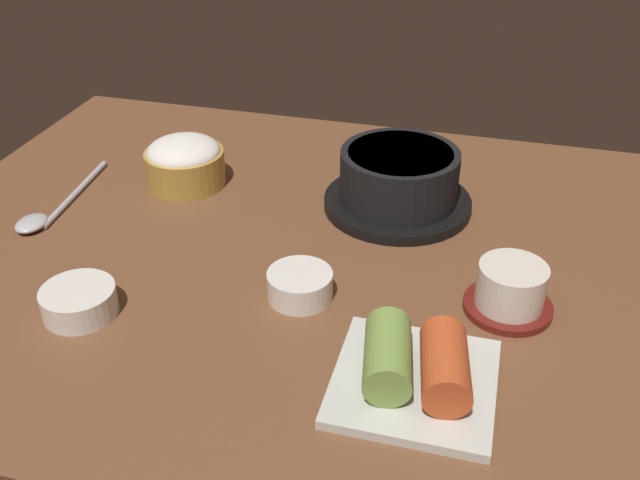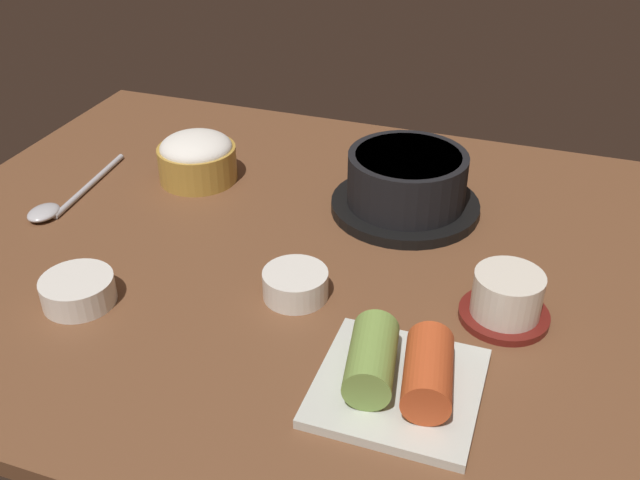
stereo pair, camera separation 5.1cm
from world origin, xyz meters
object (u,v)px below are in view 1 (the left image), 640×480
rice_bowl (185,161)px  tea_cup_with_saucer (511,289)px  banchan_cup_center (300,284)px  spoon (48,212)px  side_bowl_near (79,300)px  stone_pot (399,181)px  kimchi_plate (415,369)px

rice_bowl → tea_cup_with_saucer: (44.11, -17.32, -0.75)cm
banchan_cup_center → spoon: (-35.84, 7.98, -1.04)cm
rice_bowl → side_bowl_near: (1.13, -29.47, -1.74)cm
banchan_cup_center → side_bowl_near: 22.98cm
tea_cup_with_saucer → side_bowl_near: (-42.98, -12.15, -0.99)cm
stone_pot → kimchi_plate: (7.16, -32.20, -1.74)cm
stone_pot → kimchi_plate: stone_pot is taller
stone_pot → tea_cup_with_saucer: (14.90, -18.24, -1.26)cm
rice_bowl → banchan_cup_center: 30.67cm
stone_pot → rice_bowl: (-29.21, -0.92, -0.51)cm
stone_pot → rice_bowl: 29.22cm
kimchi_plate → side_bowl_near: 35.29cm
tea_cup_with_saucer → side_bowl_near: tea_cup_with_saucer is taller
side_bowl_near → stone_pot: bearing=47.3°
stone_pot → tea_cup_with_saucer: size_ratio=2.05×
tea_cup_with_saucer → spoon: 57.72cm
banchan_cup_center → side_bowl_near: size_ratio=0.91×
spoon → tea_cup_with_saucer: bearing=-4.4°
stone_pot → tea_cup_with_saucer: stone_pot is taller
kimchi_plate → tea_cup_with_saucer: bearing=61.0°
rice_bowl → kimchi_plate: (36.37, -31.27, -1.23)cm
rice_bowl → side_bowl_near: bearing=-87.8°
banchan_cup_center → side_bowl_near: bearing=-158.0°
stone_pot → kimchi_plate: size_ratio=1.29×
rice_bowl → spoon: size_ratio=0.53×
kimchi_plate → spoon: size_ratio=0.73×
stone_pot → tea_cup_with_saucer: bearing=-50.8°
tea_cup_with_saucer → banchan_cup_center: 21.98cm
banchan_cup_center → spoon: bearing=167.4°
side_bowl_near → banchan_cup_center: bearing=22.0°
rice_bowl → banchan_cup_center: size_ratio=1.52×
banchan_cup_center → tea_cup_with_saucer: bearing=9.2°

